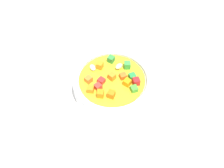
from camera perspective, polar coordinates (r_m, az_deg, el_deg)
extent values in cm
cube|color=silver|center=(62.77, 0.00, -2.18)|extent=(140.00, 140.00, 2.00)
cylinder|color=white|center=(60.06, 0.00, -0.28)|extent=(20.52, 20.52, 4.78)
torus|color=white|center=(57.86, 0.00, 1.43)|extent=(20.69, 20.69, 1.40)
cylinder|color=gold|center=(58.03, 0.00, 1.29)|extent=(17.31, 17.31, 0.40)
cube|color=#308737|center=(61.38, -0.23, 6.35)|extent=(1.69, 1.69, 1.67)
cube|color=orange|center=(57.03, -6.04, 1.19)|extent=(2.00, 2.00, 1.53)
ellipsoid|color=beige|center=(59.92, -4.97, 4.22)|extent=(2.53, 2.68, 1.05)
cube|color=red|center=(56.71, -2.75, 0.86)|extent=(1.87, 1.87, 1.21)
cube|color=orange|center=(53.87, -2.91, -2.52)|extent=(2.07, 2.07, 1.78)
cube|color=orange|center=(55.90, 3.70, 0.09)|extent=(1.87, 1.87, 1.63)
cube|color=red|center=(56.44, 6.20, 0.64)|extent=(2.28, 2.28, 1.78)
cube|color=red|center=(55.42, -3.59, -0.68)|extent=(2.09, 2.09, 1.44)
cube|color=orange|center=(57.60, 2.86, 2.03)|extent=(2.28, 2.28, 1.34)
cube|color=orange|center=(55.10, -5.53, -1.32)|extent=(2.07, 2.07, 1.44)
cube|color=green|center=(59.85, 3.93, 4.82)|extent=(2.18, 2.18, 1.87)
cube|color=orange|center=(59.77, -3.15, 4.78)|extent=(1.77, 1.77, 1.84)
cube|color=orange|center=(57.19, 0.21, 1.95)|extent=(2.00, 2.00, 1.74)
cube|color=orange|center=(53.72, -0.18, -2.63)|extent=(1.78, 1.78, 1.81)
cube|color=green|center=(55.28, 5.67, -1.22)|extent=(2.28, 2.28, 1.30)
cube|color=green|center=(57.83, 5.21, 1.99)|extent=(2.28, 2.28, 1.19)
ellipsoid|color=beige|center=(59.79, 1.76, 4.55)|extent=(2.63, 2.16, 1.39)
cylinder|color=silver|center=(52.67, -3.74, -18.07)|extent=(9.10, 10.16, 0.88)
ellipsoid|color=silver|center=(54.64, 10.24, -14.65)|extent=(3.55, 3.64, 0.75)
cylinder|color=white|center=(55.69, -18.15, -11.61)|extent=(12.59, 12.59, 4.27)
torus|color=white|center=(53.66, -18.79, -10.45)|extent=(12.72, 12.72, 1.01)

